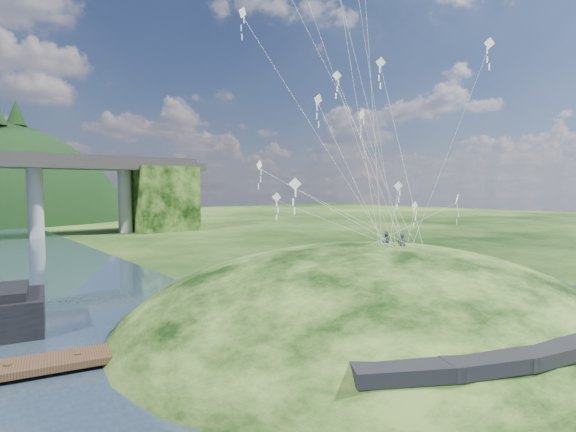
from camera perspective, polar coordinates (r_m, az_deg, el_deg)
ground at (r=25.58m, az=1.49°, el=-16.95°), size 320.00×320.00×0.00m
grass_hill at (r=32.75m, az=10.24°, el=-15.08°), size 36.00×32.00×13.00m
footpath at (r=25.43m, az=30.39°, el=-12.66°), size 22.29×5.84×0.83m
wooden_dock at (r=25.89m, az=-25.13°, el=-16.02°), size 14.18×4.93×1.00m
kite_flyers at (r=33.10m, az=13.07°, el=-2.06°), size 1.51×2.61×1.76m
kite_swarm at (r=33.60m, az=6.57°, el=18.02°), size 20.65×15.91×21.09m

